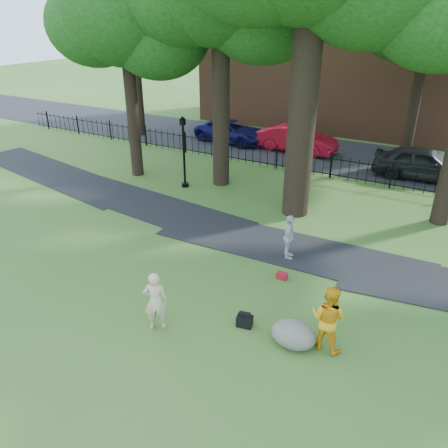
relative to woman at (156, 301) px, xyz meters
The scene contains 16 objects.
ground 2.23m from the woman, 75.14° to the left, with size 120.00×120.00×0.00m, color #315E20.
footpath 6.14m from the woman, 75.46° to the left, with size 36.00×2.60×0.03m, color black.
street 18.01m from the woman, 88.33° to the left, with size 80.00×7.00×0.02m, color black.
iron_fence 13.99m from the woman, 87.85° to the left, with size 44.00×0.04×1.20m.
brick_building 26.71m from the woman, 97.62° to the left, with size 18.00×8.00×12.00m, color brown.
tree_row 12.72m from the woman, 84.27° to the left, with size 26.82×7.96×12.42m.
woman is the anchor object (origin of this frame).
man 4.49m from the woman, 19.38° to the left, with size 0.90×0.70×1.85m, color orange.
pedestrian 5.51m from the woman, 72.05° to the left, with size 0.96×0.40×1.63m, color silver.
boulder 3.72m from the woman, 19.35° to the left, with size 1.19×0.90×0.70m, color #5B594C.
lamppost 10.66m from the woman, 119.87° to the left, with size 0.34×0.34×3.46m.
backpack 2.50m from the woman, 30.76° to the left, with size 0.43×0.27×0.32m, color black.
red_bag 4.48m from the woman, 62.40° to the left, with size 0.33×0.21×0.23m, color maroon.
red_sedan 17.68m from the woman, 98.62° to the left, with size 1.68×4.81×1.58m, color #B20D20.
navy_van 18.89m from the woman, 112.27° to the left, with size 2.29×4.97×1.38m, color #0D0D42.
grey_car 16.80m from the woman, 74.03° to the left, with size 1.93×4.79×1.63m, color black.
Camera 1 is at (5.73, -9.37, 7.85)m, focal length 35.00 mm.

